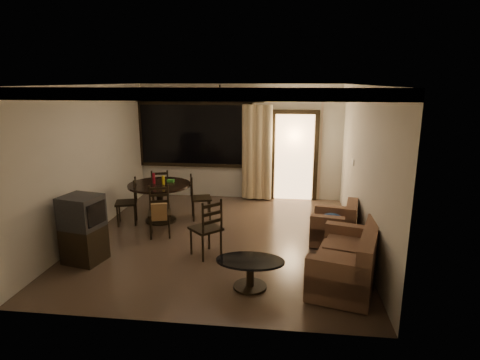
# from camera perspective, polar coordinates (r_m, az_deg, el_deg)

# --- Properties ---
(ground) EXTENTS (5.50, 5.50, 0.00)m
(ground) POSITION_cam_1_polar(r_m,az_deg,el_deg) (7.61, -2.65, -8.22)
(ground) COLOR #7F6651
(ground) RESTS_ON ground
(room_shell) EXTENTS (5.50, 6.70, 5.50)m
(room_shell) POSITION_cam_1_polar(r_m,az_deg,el_deg) (8.80, 2.96, 7.16)
(room_shell) COLOR beige
(room_shell) RESTS_ON ground
(dining_table) EXTENTS (1.28, 1.28, 1.02)m
(dining_table) POSITION_cam_1_polar(r_m,az_deg,el_deg) (8.46, -11.35, -1.66)
(dining_table) COLOR black
(dining_table) RESTS_ON ground
(dining_chair_west) EXTENTS (0.52, 0.52, 0.95)m
(dining_chair_west) POSITION_cam_1_polar(r_m,az_deg,el_deg) (8.55, -15.70, -4.20)
(dining_chair_west) COLOR black
(dining_chair_west) RESTS_ON ground
(dining_chair_east) EXTENTS (0.52, 0.52, 0.95)m
(dining_chair_east) POSITION_cam_1_polar(r_m,az_deg,el_deg) (8.58, -5.64, -3.67)
(dining_chair_east) COLOR black
(dining_chair_east) RESTS_ON ground
(dining_chair_south) EXTENTS (0.52, 0.56, 0.95)m
(dining_chair_south) POSITION_cam_1_polar(r_m,az_deg,el_deg) (7.74, -11.32, -5.68)
(dining_chair_south) COLOR black
(dining_chair_south) RESTS_ON ground
(dining_chair_north) EXTENTS (0.52, 0.52, 0.95)m
(dining_chair_north) POSITION_cam_1_polar(r_m,az_deg,el_deg) (9.31, -11.19, -2.45)
(dining_chair_north) COLOR black
(dining_chair_north) RESTS_ON ground
(tv_cabinet) EXTENTS (0.68, 0.63, 1.11)m
(tv_cabinet) POSITION_cam_1_polar(r_m,az_deg,el_deg) (6.95, -21.41, -6.50)
(tv_cabinet) COLOR black
(tv_cabinet) RESTS_ON ground
(sofa) EXTENTS (1.22, 1.72, 0.83)m
(sofa) POSITION_cam_1_polar(r_m,az_deg,el_deg) (6.08, 15.25, -11.25)
(sofa) COLOR #4D2624
(sofa) RESTS_ON ground
(armchair) EXTENTS (0.90, 0.90, 0.77)m
(armchair) POSITION_cam_1_polar(r_m,az_deg,el_deg) (7.44, 13.56, -6.51)
(armchair) COLOR #4D2624
(armchair) RESTS_ON ground
(coffee_table) EXTENTS (0.97, 0.58, 0.43)m
(coffee_table) POSITION_cam_1_polar(r_m,az_deg,el_deg) (5.79, 1.45, -12.56)
(coffee_table) COLOR black
(coffee_table) RESTS_ON ground
(side_chair) EXTENTS (0.63, 0.63, 1.01)m
(side_chair) POSITION_cam_1_polar(r_m,az_deg,el_deg) (6.80, -4.80, -8.32)
(side_chair) COLOR black
(side_chair) RESTS_ON ground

